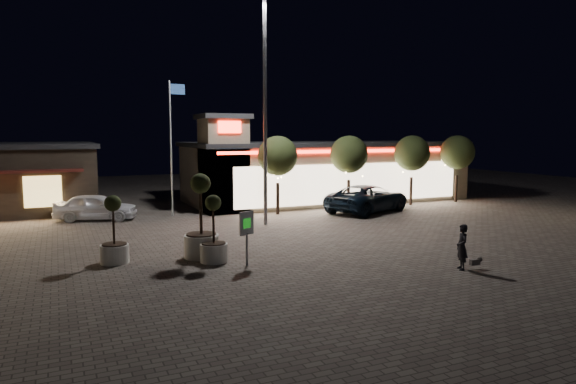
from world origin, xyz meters
name	(u,v)px	position (x,y,z in m)	size (l,w,h in m)	color
ground	(294,262)	(0.00, 0.00, 0.00)	(90.00, 90.00, 0.00)	#645A51
retail_building	(321,170)	(9.51, 15.82, 2.21)	(20.40, 8.40, 6.10)	tan
floodlight_pole	(265,93)	(2.00, 8.00, 7.02)	(0.60, 0.40, 12.38)	gray
flagpole	(172,136)	(-1.90, 13.00, 4.74)	(0.95, 0.10, 8.00)	white
string_tree_a	(278,156)	(4.00, 11.00, 3.56)	(2.42, 2.42, 4.79)	#332319
string_tree_b	(349,155)	(9.00, 11.00, 3.56)	(2.42, 2.42, 4.79)	#332319
string_tree_c	(412,153)	(14.00, 11.00, 3.56)	(2.42, 2.42, 4.79)	#332319
string_tree_d	(457,153)	(18.00, 11.00, 3.56)	(2.42, 2.42, 4.79)	#332319
pickup_truck	(368,198)	(9.58, 9.57, 0.86)	(2.85, 6.18, 1.72)	black
white_sedan	(96,207)	(-6.28, 13.29, 0.77)	(1.81, 4.50, 1.53)	white
pedestrian	(462,247)	(5.03, -3.55, 0.83)	(0.61, 0.40, 1.66)	black
dog	(476,261)	(5.62, -3.68, 0.28)	(0.52, 0.19, 0.28)	#59514C
planter_left	(114,242)	(-6.34, 2.61, 0.81)	(1.06, 1.06, 2.61)	white
planter_mid	(214,241)	(-2.84, 1.24, 0.80)	(1.06, 1.06, 2.60)	white
planter_right	(201,232)	(-3.09, 2.14, 1.04)	(1.37, 1.37, 3.36)	white
valet_sign	(247,228)	(-1.87, 0.20, 1.43)	(0.64, 0.33, 2.05)	gray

